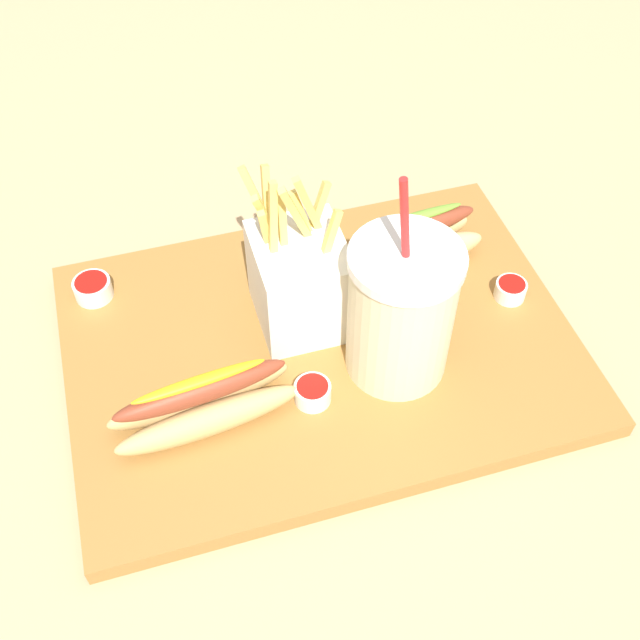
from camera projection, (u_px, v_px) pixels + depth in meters
ground_plane at (320, 358)px, 0.80m from camera, size 2.40×2.40×0.02m
food_tray at (320, 346)px, 0.78m from camera, size 0.49×0.35×0.02m
soda_cup at (401, 311)px, 0.70m from camera, size 0.10×0.10×0.23m
fries_basket at (300, 279)px, 0.75m from camera, size 0.09×0.10×0.17m
hot_dog_1 at (203, 403)px, 0.70m from camera, size 0.18×0.07×0.06m
hot_dog_2 at (412, 243)px, 0.83m from camera, size 0.16×0.08×0.06m
ketchup_cup_1 at (93, 288)px, 0.80m from camera, size 0.04×0.04×0.02m
ketchup_cup_2 at (313, 392)px, 0.72m from camera, size 0.03×0.03×0.02m
ketchup_cup_3 at (512, 291)px, 0.80m from camera, size 0.03×0.03×0.02m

